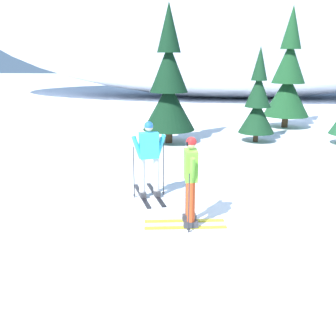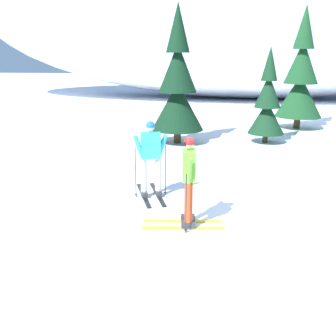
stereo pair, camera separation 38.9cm
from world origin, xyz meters
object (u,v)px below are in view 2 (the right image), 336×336
at_px(skier_cyan_jacket, 151,158).
at_px(pine_tree_center_left, 267,104).
at_px(pine_tree_far_left, 178,86).
at_px(skier_lime_jacket, 188,180).
at_px(pine_tree_center_right, 301,78).

distance_m(skier_cyan_jacket, pine_tree_center_left, 7.37).
xyz_separation_m(skier_cyan_jacket, pine_tree_far_left, (-0.00, 6.11, 1.16)).
distance_m(skier_cyan_jacket, skier_lime_jacket, 1.85).
xyz_separation_m(skier_lime_jacket, pine_tree_center_left, (2.34, 8.11, 0.54)).
bearing_deg(pine_tree_center_left, skier_lime_jacket, -106.09).
relative_size(pine_tree_center_left, pine_tree_center_right, 0.67).
height_order(pine_tree_center_left, pine_tree_center_right, pine_tree_center_right).
height_order(skier_cyan_jacket, skier_lime_jacket, skier_cyan_jacket).
bearing_deg(pine_tree_center_right, skier_cyan_jacket, -117.32).
height_order(skier_lime_jacket, pine_tree_center_left, pine_tree_center_left).
height_order(pine_tree_far_left, pine_tree_center_right, pine_tree_center_right).
distance_m(skier_lime_jacket, pine_tree_center_right, 12.19).
relative_size(skier_lime_jacket, pine_tree_center_right, 0.34).
relative_size(pine_tree_far_left, pine_tree_center_right, 0.95).
bearing_deg(pine_tree_far_left, pine_tree_center_right, 36.37).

